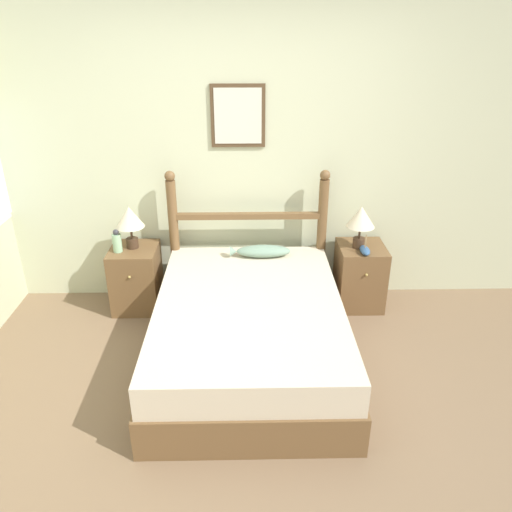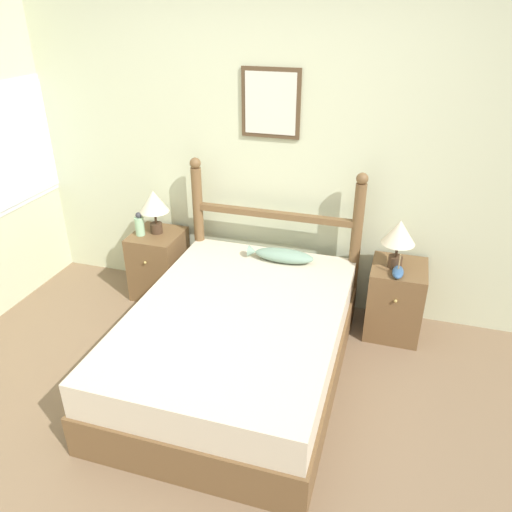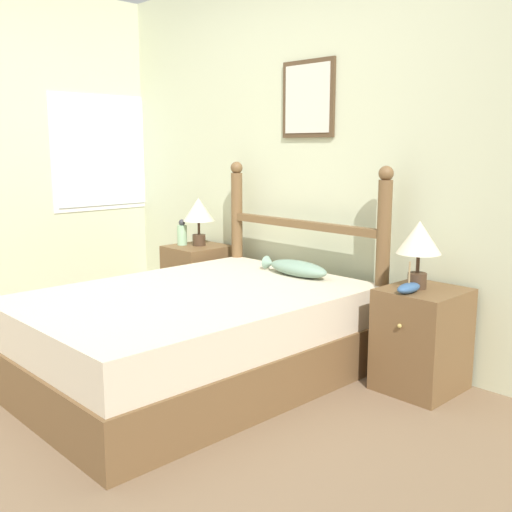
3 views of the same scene
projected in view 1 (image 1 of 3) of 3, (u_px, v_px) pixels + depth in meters
ground_plane at (253, 420)px, 3.22m from camera, size 16.00×16.00×0.00m
wall_back at (249, 158)px, 4.24m from camera, size 6.40×0.08×2.55m
bed at (249, 331)px, 3.69m from camera, size 1.37×1.92×0.51m
headboard at (248, 234)px, 4.35m from camera, size 1.38×0.09×1.22m
nightstand_left at (136, 278)px, 4.39m from camera, size 0.40×0.45×0.57m
nightstand_right at (360, 276)px, 4.43m from camera, size 0.40×0.45×0.57m
table_lamp_left at (130, 219)px, 4.18m from camera, size 0.24×0.24×0.37m
table_lamp_right at (361, 219)px, 4.19m from camera, size 0.24×0.24×0.37m
bottle at (117, 242)px, 4.18m from camera, size 0.08×0.08×0.20m
model_boat at (365, 250)px, 4.17m from camera, size 0.08×0.18×0.17m
fish_pillow at (262, 251)px, 4.23m from camera, size 0.52×0.16×0.10m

